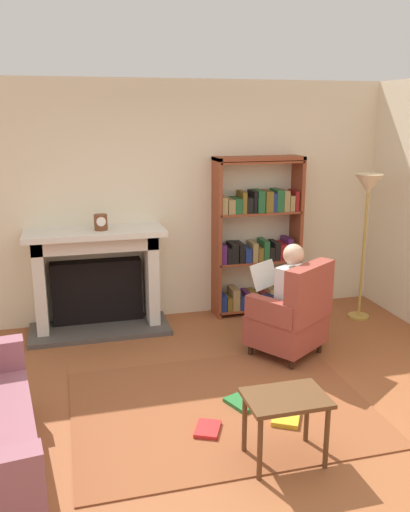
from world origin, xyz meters
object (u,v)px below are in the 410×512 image
Objects in this scene: fireplace at (97,276)px; mantel_clock at (101,222)px; side_table at (286,407)px; armchair_reading at (292,316)px; seated_reader at (283,294)px; bookshelf at (258,240)px; floor_lamp at (368,197)px.

mantel_clock is at bearing -56.78° from fireplace.
mantel_clock is 2.96m from side_table.
mantel_clock is at bearing -67.18° from armchair_reading.
mantel_clock reaches higher than seated_reader.
armchair_reading is (-0.09, -1.27, -0.47)m from bookshelf.
bookshelf is 3.32× the size of side_table.
bookshelf is 1.10× the size of floor_lamp.
fireplace is 0.63m from mantel_clock.
mantel_clock is 2.04m from seated_reader.
seated_reader is 1.77m from side_table.
bookshelf is at bearing 73.83° from side_table.
fireplace is 1.56× the size of armchair_reading.
floor_lamp is at bearing 50.19° from side_table.
bookshelf reaches higher than side_table.
fireplace is at bearing -68.46° from armchair_reading.
fireplace is 0.81× the size of bookshelf.
armchair_reading is at bearing -34.58° from fireplace.
seated_reader is at bearing 68.13° from side_table.
fireplace is 2.18m from armchair_reading.
bookshelf is at bearing -128.03° from armchair_reading.
bookshelf reaches higher than floor_lamp.
seated_reader is at bearing -33.38° from fireplace.
bookshelf is 1.63× the size of seated_reader.
mantel_clock is 1.85m from bookshelf.
mantel_clock is at bearing 172.76° from floor_lamp.
seated_reader is at bearing -152.18° from floor_lamp.
floor_lamp is (2.91, -0.37, 0.21)m from mantel_clock.
fireplace is 2.70× the size of side_table.
side_table is 0.33× the size of floor_lamp.
mantel_clock reaches higher than side_table.
fireplace is at bearing 171.00° from floor_lamp.
fireplace reaches higher than armchair_reading.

